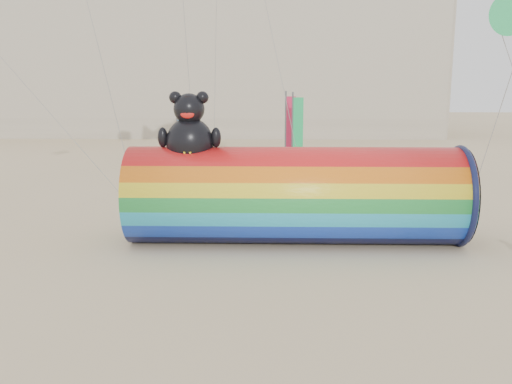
{
  "coord_description": "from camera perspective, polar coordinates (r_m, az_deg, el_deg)",
  "views": [
    {
      "loc": [
        0.93,
        -16.52,
        6.11
      ],
      "look_at": [
        0.5,
        1.5,
        2.4
      ],
      "focal_mm": 40.0,
      "sensor_mm": 36.0,
      "label": 1
    }
  ],
  "objects": [
    {
      "name": "ground",
      "position": [
        17.64,
        -1.76,
        -8.64
      ],
      "size": [
        160.0,
        160.0,
        0.0
      ],
      "primitive_type": "plane",
      "color": "#CCB58C",
      "rests_on": "ground"
    },
    {
      "name": "hotel_building",
      "position": [
        63.93,
        -10.68,
        15.21
      ],
      "size": [
        60.4,
        15.4,
        20.6
      ],
      "color": "#B7AD99",
      "rests_on": "ground"
    },
    {
      "name": "windsock_assembly",
      "position": [
        20.97,
        3.93,
        -0.07
      ],
      "size": [
        12.21,
        3.72,
        5.63
      ],
      "color": "red",
      "rests_on": "ground"
    },
    {
      "name": "festival_banners",
      "position": [
        31.83,
        0.16,
        5.37
      ],
      "size": [
        6.79,
        3.21,
        5.2
      ],
      "color": "#59595E",
      "rests_on": "ground"
    }
  ]
}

